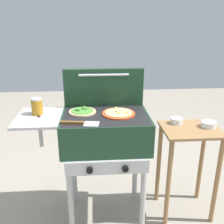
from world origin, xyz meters
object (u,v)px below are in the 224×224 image
object	(u,v)px
pizza_veggie	(82,111)
prep_table	(188,154)
sauce_jar	(37,106)
topping_bowl_far	(208,125)
grill	(104,133)
topping_bowl_near	(176,121)
pizza_cheese	(119,113)
spatula	(80,123)

from	to	relation	value
pizza_veggie	prep_table	xyz separation A→B (m)	(0.83, -0.06, -0.36)
sauce_jar	topping_bowl_far	xyz separation A→B (m)	(1.30, -0.04, -0.17)
grill	sauce_jar	size ratio (longest dim) A/B	7.88
pizza_veggie	topping_bowl_near	xyz separation A→B (m)	(0.75, 0.04, -0.12)
prep_table	sauce_jar	bearing A→B (deg)	177.49
prep_table	topping_bowl_far	bearing A→B (deg)	6.19
grill	topping_bowl_far	xyz separation A→B (m)	(0.82, 0.02, 0.03)
topping_bowl_near	pizza_cheese	bearing A→B (deg)	-167.17
pizza_cheese	topping_bowl_far	xyz separation A→B (m)	(0.70, 0.02, -0.12)
topping_bowl_far	grill	bearing A→B (deg)	-178.61
pizza_veggie	topping_bowl_near	size ratio (longest dim) A/B	2.11
grill	pizza_veggie	world-z (taller)	pizza_veggie
pizza_cheese	topping_bowl_near	xyz separation A→B (m)	(0.48, 0.11, -0.12)
spatula	topping_bowl_far	xyz separation A→B (m)	(0.98, 0.19, -0.12)
topping_bowl_near	topping_bowl_far	size ratio (longest dim) A/B	0.85
grill	pizza_cheese	distance (m)	0.19
pizza_veggie	sauce_jar	bearing A→B (deg)	-177.86
grill	pizza_cheese	size ratio (longest dim) A/B	3.94
sauce_jar	prep_table	bearing A→B (deg)	-2.51
pizza_veggie	prep_table	bearing A→B (deg)	-4.35
grill	pizza_veggie	size ratio (longest dim) A/B	4.73
pizza_cheese	spatula	distance (m)	0.32
spatula	topping_bowl_far	world-z (taller)	spatula
spatula	topping_bowl_near	size ratio (longest dim) A/B	2.76
pizza_veggie	spatula	xyz separation A→B (m)	(-0.01, -0.23, -0.00)
pizza_cheese	pizza_veggie	world-z (taller)	same
grill	topping_bowl_near	bearing A→B (deg)	10.49
grill	topping_bowl_near	xyz separation A→B (m)	(0.59, 0.11, 0.03)
pizza_cheese	spatula	bearing A→B (deg)	-148.85
pizza_cheese	spatula	size ratio (longest dim) A/B	0.92
grill	pizza_veggie	xyz separation A→B (m)	(-0.15, 0.07, 0.15)
pizza_cheese	prep_table	size ratio (longest dim) A/B	0.32
topping_bowl_near	topping_bowl_far	xyz separation A→B (m)	(0.23, -0.09, 0.00)
spatula	topping_bowl_far	distance (m)	1.00
pizza_cheese	prep_table	distance (m)	0.67
pizza_cheese	pizza_veggie	size ratio (longest dim) A/B	1.20
pizza_cheese	topping_bowl_near	bearing A→B (deg)	12.83
prep_table	topping_bowl_near	bearing A→B (deg)	128.49
spatula	topping_bowl_far	size ratio (longest dim) A/B	2.34
sauce_jar	topping_bowl_far	distance (m)	1.31
sauce_jar	topping_bowl_far	world-z (taller)	sauce_jar
sauce_jar	topping_bowl_near	bearing A→B (deg)	2.89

